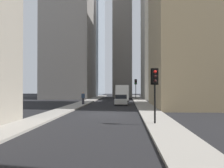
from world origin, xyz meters
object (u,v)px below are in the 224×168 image
Objects in this scene: traffic_light_midblock at (136,84)px; pedestrian at (83,97)px; delivery_truck at (122,93)px; traffic_light_foreground at (155,83)px; sedan_white at (121,100)px.

traffic_light_midblock reaches higher than pedestrian.
delivery_truck is 3.77× the size of pedestrian.
traffic_light_midblock is (6.31, -2.68, 1.63)m from delivery_truck.
traffic_light_foreground is 18.70m from pedestrian.
pedestrian is (-17.18, 7.91, -2.01)m from traffic_light_midblock.
delivery_truck reaches higher than sedan_white.
pedestrian is (16.87, 7.86, -1.73)m from traffic_light_foreground.
sedan_white is at bearing 8.11° from traffic_light_foreground.
traffic_light_foreground is at bearing -155.02° from pedestrian.
pedestrian is (-10.87, 5.23, -0.38)m from delivery_truck.
delivery_truck is 1.50× the size of sedan_white.
delivery_truck is at bearing -0.00° from sedan_white.
traffic_light_foreground is at bearing 179.92° from traffic_light_midblock.
traffic_light_midblock is 2.34× the size of pedestrian.
traffic_light_midblock reaches higher than traffic_light_foreground.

